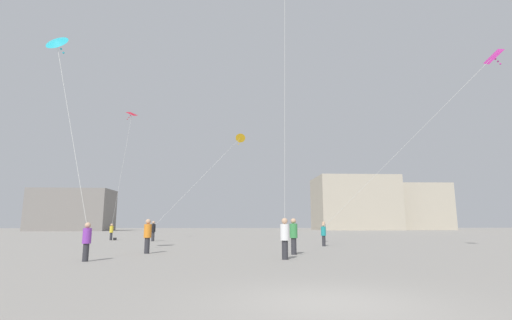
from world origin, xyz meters
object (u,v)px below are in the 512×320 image
person_in_yellow (111,231)px  person_in_white (285,237)px  person_in_black (153,230)px  building_right_hall (416,207)px  person_in_green (294,235)px  handbag_beside_flyer (115,239)px  kite_cyan_diamond (57,42)px  building_centre_hall (354,203)px  kite_crimson_delta (131,117)px  person_in_orange (148,234)px  person_in_teal (324,234)px  building_left_hall (72,210)px  person_in_grey (324,231)px  person_in_purple (87,240)px  kite_magenta_delta (488,62)px  kite_amber_diamond (240,139)px

person_in_yellow → person_in_white: (13.33, -21.18, 0.11)m
person_in_yellow → person_in_black: (4.41, -2.52, 0.12)m
building_right_hall → person_in_green: bearing=-122.6°
building_right_hall → handbag_beside_flyer: bearing=-136.7°
person_in_yellow → kite_cyan_diamond: 21.63m
person_in_black → building_centre_hall: building_centre_hall is taller
person_in_black → kite_crimson_delta: bearing=57.4°
person_in_orange → building_right_hall: size_ratio=0.10×
person_in_teal → building_left_hall: size_ratio=0.09×
person_in_grey → handbag_beside_flyer: bearing=-10.8°
person_in_yellow → person_in_purple: (4.90, -21.17, 0.01)m
kite_cyan_diamond → building_centre_hall: size_ratio=0.46×
person_in_orange → building_centre_hall: size_ratio=0.08×
person_in_grey → person_in_black: size_ratio=0.98×
kite_crimson_delta → building_right_hall: bearing=43.8°
person_in_orange → person_in_white: 7.83m
person_in_orange → person_in_purple: bearing=-151.3°
person_in_yellow → kite_magenta_delta: kite_magenta_delta is taller
building_right_hall → kite_magenta_delta: bearing=-116.2°
person_in_white → building_centre_hall: bearing=125.1°
person_in_black → person_in_orange: (2.22, -14.61, -0.01)m
person_in_green → person_in_teal: 7.81m
kite_magenta_delta → person_in_white: bearing=-168.9°
person_in_orange → building_centre_hall: (41.02, 78.50, 6.22)m
person_in_yellow → kite_amber_diamond: size_ratio=0.17×
kite_crimson_delta → person_in_green: bearing=-54.9°
person_in_green → person_in_orange: (-7.62, 1.46, -0.02)m
kite_cyan_diamond → kite_crimson_delta: 19.17m
person_in_orange → building_right_hall: (59.02, 78.78, 5.43)m
person_in_teal → person_in_orange: size_ratio=0.88×
building_centre_hall → handbag_beside_flyer: bearing=-127.7°
kite_crimson_delta → building_left_hall: kite_crimson_delta is taller
building_centre_hall → person_in_green: bearing=-112.7°
person_in_purple → building_left_hall: size_ratio=0.09×
person_in_purple → person_in_white: 8.44m
person_in_purple → person_in_grey: size_ratio=0.90×
kite_crimson_delta → person_in_grey: bearing=-15.5°
person_in_white → handbag_beside_flyer: person_in_white is taller
person_in_purple → person_in_white: size_ratio=0.89×
building_centre_hall → handbag_beside_flyer: 77.73m
person_in_green → person_in_black: (-9.84, 16.07, -0.01)m
person_in_orange → kite_cyan_diamond: size_ratio=0.18×
kite_amber_diamond → building_centre_hall: 70.83m
person_in_green → kite_magenta_delta: bearing=160.1°
kite_cyan_diamond → building_right_hall: building_right_hall is taller
person_in_purple → person_in_grey: (14.80, 15.98, 0.09)m
person_in_white → kite_cyan_diamond: 15.09m
person_in_purple → person_in_white: bearing=151.1°
person_in_grey → kite_magenta_delta: 17.97m
building_right_hall → kite_crimson_delta: bearing=-136.2°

